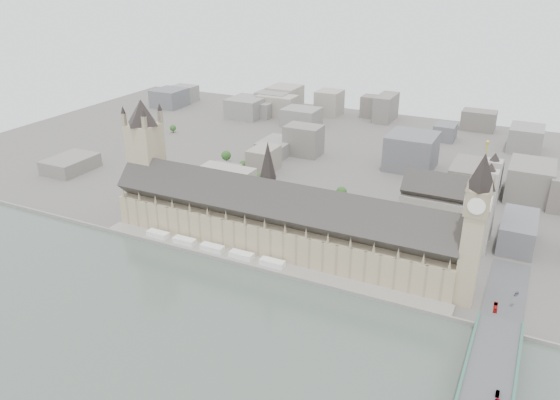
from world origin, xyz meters
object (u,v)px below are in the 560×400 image
at_px(palace_of_westminster, 276,221).
at_px(red_bus_north, 495,307).
at_px(elizabeth_tower, 475,220).
at_px(car_approach, 516,294).
at_px(westminster_abbey, 449,208).
at_px(victoria_tower, 146,154).
at_px(car_silver, 498,394).

bearing_deg(palace_of_westminster, red_bus_north, -9.60).
relative_size(elizabeth_tower, red_bus_north, 11.20).
relative_size(palace_of_westminster, elizabeth_tower, 2.47).
bearing_deg(car_approach, westminster_abbey, 141.71).
bearing_deg(westminster_abbey, victoria_tower, -163.50).
bearing_deg(victoria_tower, car_approach, -2.21).
bearing_deg(red_bus_north, car_silver, -85.92).
height_order(red_bus_north, car_silver, red_bus_north).
distance_m(red_bus_north, car_approach, 23.98).
height_order(palace_of_westminster, victoria_tower, victoria_tower).
bearing_deg(car_approach, elizabeth_tower, -150.78).
bearing_deg(westminster_abbey, red_bus_north, -65.28).
height_order(car_silver, car_approach, car_silver).
relative_size(red_bus_north, car_silver, 2.04).
height_order(elizabeth_tower, victoria_tower, elizabeth_tower).
relative_size(victoria_tower, westminster_abbey, 1.47).
bearing_deg(red_bus_north, elizabeth_tower, 140.00).
height_order(elizabeth_tower, car_silver, elizabeth_tower).
xyz_separation_m(palace_of_westminster, westminster_abbey, (110.92, 75.30, 2.38)).
relative_size(palace_of_westminster, car_silver, 56.30).
height_order(elizabeth_tower, westminster_abbey, elizabeth_tower).
relative_size(westminster_abbey, car_silver, 14.45).
bearing_deg(elizabeth_tower, westminster_abbey, 107.29).
xyz_separation_m(palace_of_westminster, red_bus_north, (157.90, -26.72, -11.12)).
bearing_deg(red_bus_north, palace_of_westminster, 167.43).
height_order(palace_of_westminster, westminster_abbey, westminster_abbey).
bearing_deg(red_bus_north, westminster_abbey, 111.76).
height_order(victoria_tower, red_bus_north, victoria_tower).
bearing_deg(red_bus_north, car_approach, 62.59).
bearing_deg(palace_of_westminster, victoria_tower, 177.04).
bearing_deg(victoria_tower, westminster_abbey, 16.50).
bearing_deg(elizabeth_tower, red_bus_north, -37.04).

